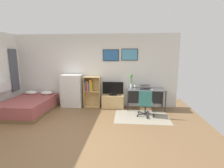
# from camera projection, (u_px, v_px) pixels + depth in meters

# --- Properties ---
(ground_plane) EXTENTS (7.20, 7.20, 0.00)m
(ground_plane) POSITION_uv_depth(u_px,v_px,m) (77.00, 134.00, 4.19)
(ground_plane) COLOR brown
(wall_back_with_posters) EXTENTS (6.12, 0.09, 2.70)m
(wall_back_with_posters) POSITION_uv_depth(u_px,v_px,m) (95.00, 70.00, 6.32)
(wall_back_with_posters) COLOR silver
(wall_back_with_posters) RESTS_ON ground_plane
(area_rug) EXTENTS (1.70, 1.20, 0.01)m
(area_rug) POSITION_uv_depth(u_px,v_px,m) (142.00, 117.00, 5.32)
(area_rug) COLOR #9E937F
(area_rug) RESTS_ON ground_plane
(bed) EXTENTS (1.42, 1.97, 0.59)m
(bed) POSITION_uv_depth(u_px,v_px,m) (29.00, 105.00, 5.71)
(bed) COLOR brown
(bed) RESTS_ON ground_plane
(dresser) EXTENTS (0.76, 0.46, 1.22)m
(dresser) POSITION_uv_depth(u_px,v_px,m) (72.00, 91.00, 6.26)
(dresser) COLOR silver
(dresser) RESTS_ON ground_plane
(bookshelf) EXTENTS (0.60, 0.30, 1.14)m
(bookshelf) POSITION_uv_depth(u_px,v_px,m) (91.00, 89.00, 6.26)
(bookshelf) COLOR tan
(bookshelf) RESTS_ON ground_plane
(tv_stand) EXTENTS (0.80, 0.41, 0.48)m
(tv_stand) POSITION_uv_depth(u_px,v_px,m) (113.00, 101.00, 6.20)
(tv_stand) COLOR tan
(tv_stand) RESTS_ON ground_plane
(television) EXTENTS (0.76, 0.16, 0.50)m
(television) POSITION_uv_depth(u_px,v_px,m) (113.00, 89.00, 6.10)
(television) COLOR black
(television) RESTS_ON tv_stand
(desk) EXTENTS (1.34, 0.55, 0.74)m
(desk) POSITION_uv_depth(u_px,v_px,m) (146.00, 93.00, 6.03)
(desk) COLOR #4C4C4F
(desk) RESTS_ON ground_plane
(office_chair) EXTENTS (0.58, 0.58, 0.86)m
(office_chair) POSITION_uv_depth(u_px,v_px,m) (145.00, 103.00, 5.25)
(office_chair) COLOR #232326
(office_chair) RESTS_ON ground_plane
(laptop) EXTENTS (0.37, 0.39, 0.15)m
(laptop) POSITION_uv_depth(u_px,v_px,m) (145.00, 87.00, 5.97)
(laptop) COLOR #333338
(laptop) RESTS_ON desk
(computer_mouse) EXTENTS (0.06, 0.10, 0.03)m
(computer_mouse) POSITION_uv_depth(u_px,v_px,m) (152.00, 89.00, 5.81)
(computer_mouse) COLOR silver
(computer_mouse) RESTS_ON desk
(bamboo_vase) EXTENTS (0.10, 0.10, 0.51)m
(bamboo_vase) POSITION_uv_depth(u_px,v_px,m) (131.00, 81.00, 6.08)
(bamboo_vase) COLOR silver
(bamboo_vase) RESTS_ON desk
(wine_glass) EXTENTS (0.07, 0.07, 0.18)m
(wine_glass) POSITION_uv_depth(u_px,v_px,m) (135.00, 85.00, 5.90)
(wine_glass) COLOR silver
(wine_glass) RESTS_ON desk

